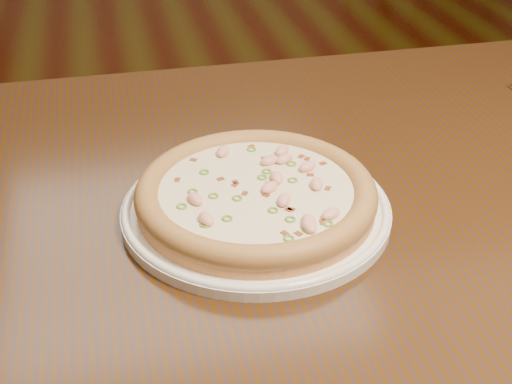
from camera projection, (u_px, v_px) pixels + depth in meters
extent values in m
cube|color=black|center=(341.00, 194.00, 0.88)|extent=(1.20, 0.80, 0.04)
cylinder|color=white|center=(256.00, 210.00, 0.81)|extent=(0.30, 0.30, 0.01)
torus|color=white|center=(256.00, 205.00, 0.80)|extent=(0.30, 0.30, 0.01)
cylinder|color=#D38550|center=(256.00, 199.00, 0.80)|extent=(0.27, 0.27, 0.02)
torus|color=#AF8340|center=(256.00, 192.00, 0.79)|extent=(0.27, 0.27, 0.03)
cylinder|color=beige|center=(256.00, 190.00, 0.79)|extent=(0.22, 0.22, 0.00)
ellipsoid|color=#F2B29E|center=(331.00, 214.00, 0.74)|extent=(0.03, 0.02, 0.01)
ellipsoid|color=#F2B29E|center=(206.00, 219.00, 0.73)|extent=(0.02, 0.03, 0.01)
ellipsoid|color=#F2B29E|center=(317.00, 184.00, 0.79)|extent=(0.02, 0.03, 0.01)
ellipsoid|color=#F2B29E|center=(309.00, 221.00, 0.73)|extent=(0.01, 0.02, 0.01)
ellipsoid|color=#F2B29E|center=(309.00, 226.00, 0.72)|extent=(0.02, 0.03, 0.01)
ellipsoid|color=#F2B29E|center=(277.00, 177.00, 0.80)|extent=(0.02, 0.02, 0.01)
ellipsoid|color=#F2B29E|center=(282.00, 150.00, 0.86)|extent=(0.03, 0.03, 0.01)
ellipsoid|color=#F2B29E|center=(284.00, 159.00, 0.84)|extent=(0.03, 0.02, 0.01)
ellipsoid|color=#F2B29E|center=(195.00, 199.00, 0.77)|extent=(0.02, 0.03, 0.01)
ellipsoid|color=#F2B29E|center=(284.00, 200.00, 0.77)|extent=(0.02, 0.03, 0.01)
ellipsoid|color=#F2B29E|center=(269.00, 187.00, 0.79)|extent=(0.03, 0.03, 0.01)
ellipsoid|color=#F2B29E|center=(270.00, 160.00, 0.84)|extent=(0.03, 0.02, 0.01)
ellipsoid|color=#F2B29E|center=(223.00, 151.00, 0.86)|extent=(0.02, 0.03, 0.01)
ellipsoid|color=#F2B29E|center=(307.00, 167.00, 0.83)|extent=(0.03, 0.02, 0.01)
cube|color=maroon|center=(323.00, 164.00, 0.84)|extent=(0.01, 0.01, 0.00)
cube|color=maroon|center=(266.00, 196.00, 0.78)|extent=(0.01, 0.01, 0.00)
cube|color=maroon|center=(310.00, 164.00, 0.84)|extent=(0.01, 0.01, 0.00)
cube|color=maroon|center=(264.00, 159.00, 0.85)|extent=(0.01, 0.01, 0.00)
cube|color=maroon|center=(235.00, 185.00, 0.80)|extent=(0.01, 0.01, 0.00)
cube|color=maroon|center=(322.00, 223.00, 0.74)|extent=(0.01, 0.01, 0.00)
cube|color=maroon|center=(285.00, 234.00, 0.72)|extent=(0.01, 0.01, 0.00)
cube|color=maroon|center=(177.00, 180.00, 0.81)|extent=(0.01, 0.01, 0.00)
cube|color=maroon|center=(310.00, 175.00, 0.82)|extent=(0.01, 0.01, 0.00)
cube|color=maroon|center=(251.00, 147.00, 0.87)|extent=(0.01, 0.01, 0.00)
cube|color=maroon|center=(193.00, 160.00, 0.85)|extent=(0.01, 0.01, 0.00)
cube|color=maroon|center=(221.00, 180.00, 0.81)|extent=(0.01, 0.01, 0.00)
cube|color=maroon|center=(307.00, 159.00, 0.85)|extent=(0.01, 0.01, 0.00)
cube|color=maroon|center=(301.00, 157.00, 0.85)|extent=(0.01, 0.01, 0.00)
cube|color=maroon|center=(291.00, 210.00, 0.76)|extent=(0.01, 0.01, 0.00)
cube|color=maroon|center=(236.00, 183.00, 0.80)|extent=(0.01, 0.01, 0.00)
cube|color=maroon|center=(289.00, 210.00, 0.76)|extent=(0.01, 0.01, 0.00)
cube|color=maroon|center=(245.00, 194.00, 0.78)|extent=(0.01, 0.01, 0.00)
cube|color=maroon|center=(328.00, 189.00, 0.79)|extent=(0.01, 0.01, 0.00)
cube|color=maroon|center=(298.00, 234.00, 0.72)|extent=(0.01, 0.01, 0.00)
torus|color=#5B8928|center=(307.00, 230.00, 0.72)|extent=(0.02, 0.02, 0.00)
torus|color=#5B8928|center=(328.00, 224.00, 0.73)|extent=(0.02, 0.02, 0.00)
torus|color=#5B8928|center=(227.00, 219.00, 0.74)|extent=(0.01, 0.01, 0.00)
torus|color=#5B8928|center=(182.00, 207.00, 0.76)|extent=(0.02, 0.02, 0.00)
torus|color=#5B8928|center=(292.00, 164.00, 0.84)|extent=(0.02, 0.02, 0.00)
torus|color=#5B8928|center=(289.00, 238.00, 0.71)|extent=(0.02, 0.02, 0.00)
torus|color=#5B8928|center=(290.00, 219.00, 0.74)|extent=(0.02, 0.02, 0.00)
torus|color=#5B8928|center=(237.00, 198.00, 0.77)|extent=(0.02, 0.02, 0.00)
torus|color=#5B8928|center=(270.00, 184.00, 0.80)|extent=(0.02, 0.02, 0.00)
torus|color=#5B8928|center=(213.00, 196.00, 0.78)|extent=(0.01, 0.01, 0.00)
torus|color=#5B8928|center=(293.00, 180.00, 0.81)|extent=(0.01, 0.01, 0.00)
torus|color=#5B8928|center=(204.00, 172.00, 0.82)|extent=(0.02, 0.02, 0.00)
torus|color=#5B8928|center=(267.00, 172.00, 0.82)|extent=(0.01, 0.01, 0.00)
torus|color=#5B8928|center=(273.00, 210.00, 0.75)|extent=(0.02, 0.02, 0.00)
torus|color=#5B8928|center=(193.00, 192.00, 0.78)|extent=(0.01, 0.01, 0.00)
torus|color=#5B8928|center=(224.00, 149.00, 0.87)|extent=(0.02, 0.02, 0.00)
torus|color=#5B8928|center=(205.00, 225.00, 0.73)|extent=(0.02, 0.02, 0.00)
torus|color=#5B8928|center=(262.00, 177.00, 0.81)|extent=(0.02, 0.02, 0.00)
torus|color=#5B8928|center=(252.00, 149.00, 0.87)|extent=(0.02, 0.02, 0.00)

